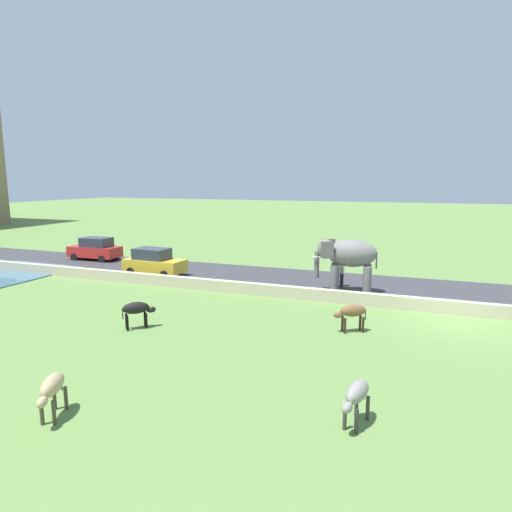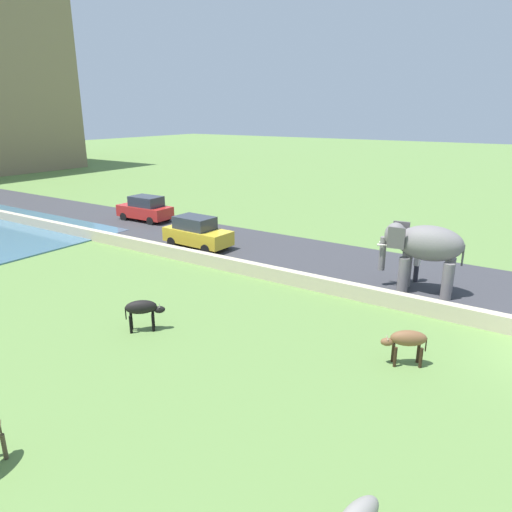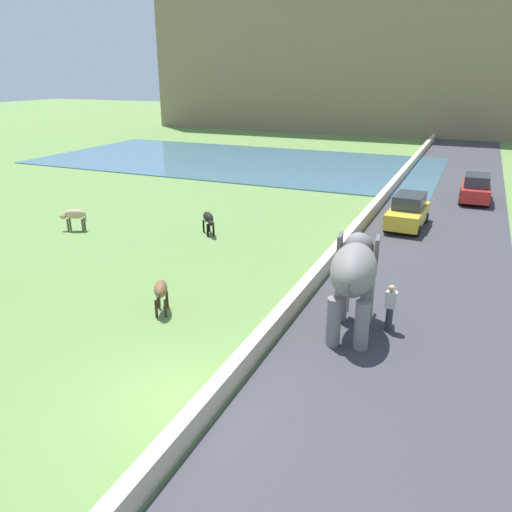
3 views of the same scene
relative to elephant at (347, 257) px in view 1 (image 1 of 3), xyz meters
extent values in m
plane|color=#608442|center=(-3.40, -5.36, -2.04)|extent=(220.00, 220.00, 0.00)
cube|color=#38383D|center=(1.60, 14.64, -2.01)|extent=(7.00, 120.00, 0.06)
cube|color=beige|center=(-2.20, 12.64, -1.71)|extent=(0.40, 110.00, 0.64)
ellipsoid|color=slate|center=(0.03, -0.22, 0.20)|extent=(1.74, 2.86, 1.50)
cylinder|color=slate|center=(-0.50, 0.59, -1.24)|extent=(0.44, 0.44, 1.60)
cylinder|color=slate|center=(0.33, 0.70, -1.24)|extent=(0.44, 0.44, 1.60)
cylinder|color=slate|center=(-0.27, -1.15, -1.24)|extent=(0.44, 0.44, 1.60)
cylinder|color=slate|center=(0.56, -1.04, -1.24)|extent=(0.44, 0.44, 1.60)
ellipsoid|color=slate|center=(-0.16, 1.18, 0.39)|extent=(1.11, 1.02, 1.10)
cube|color=#575454|center=(-0.73, 0.97, 0.43)|extent=(0.21, 0.71, 0.90)
cube|color=#575454|center=(0.46, 1.13, 0.43)|extent=(0.21, 0.71, 0.90)
cylinder|color=slate|center=(-0.22, 1.65, -0.50)|extent=(0.28, 0.28, 1.50)
cone|color=silver|center=(-0.43, 1.55, -0.05)|extent=(0.19, 0.57, 0.17)
cone|color=silver|center=(0.01, 1.61, -0.05)|extent=(0.19, 0.57, 0.17)
cylinder|color=#575454|center=(0.20, -1.53, -0.15)|extent=(0.08, 0.08, 0.90)
cylinder|color=#33333D|center=(1.13, 0.46, -1.61)|extent=(0.22, 0.22, 0.85)
cube|color=silver|center=(1.13, 0.46, -0.91)|extent=(0.36, 0.22, 0.56)
sphere|color=tan|center=(1.13, 0.46, -0.52)|extent=(0.22, 0.22, 0.22)
cube|color=gold|center=(0.03, 12.44, -1.34)|extent=(1.87, 4.07, 0.80)
cube|color=#2D333D|center=(0.04, 12.64, -0.59)|extent=(1.54, 2.26, 0.70)
cylinder|color=black|center=(0.78, 11.11, -1.74)|extent=(0.21, 0.61, 0.60)
cylinder|color=black|center=(-0.83, 11.17, -1.74)|extent=(0.21, 0.61, 0.60)
cylinder|color=black|center=(0.89, 13.70, -1.74)|extent=(0.21, 0.61, 0.60)
cylinder|color=black|center=(-0.72, 13.77, -1.74)|extent=(0.21, 0.61, 0.60)
cube|color=red|center=(3.18, 19.99, -1.34)|extent=(1.78, 4.03, 0.80)
cube|color=#2D333D|center=(3.18, 19.79, -0.59)|extent=(1.49, 2.23, 0.70)
cylinder|color=black|center=(2.35, 21.28, -1.74)|extent=(0.19, 0.60, 0.60)
cylinder|color=black|center=(3.96, 21.31, -1.74)|extent=(0.19, 0.60, 0.60)
cylinder|color=black|center=(2.40, 18.68, -1.74)|extent=(0.19, 0.60, 0.60)
cylinder|color=black|center=(4.01, 18.71, -1.74)|extent=(0.19, 0.60, 0.60)
ellipsoid|color=tan|center=(-15.83, 5.04, -1.14)|extent=(1.18, 0.83, 0.50)
cylinder|color=#493D2C|center=(-16.13, 4.75, -1.71)|extent=(0.10, 0.10, 0.65)
cylinder|color=#493D2C|center=(-16.25, 5.04, -1.71)|extent=(0.10, 0.10, 0.65)
cylinder|color=#493D2C|center=(-15.42, 5.05, -1.71)|extent=(0.10, 0.10, 0.65)
cylinder|color=#493D2C|center=(-15.54, 5.33, -1.71)|extent=(0.10, 0.10, 0.65)
ellipsoid|color=tan|center=(-16.42, 4.80, -1.29)|extent=(0.46, 0.37, 0.26)
cone|color=beige|center=(-16.38, 4.72, -1.12)|extent=(0.04, 0.04, 0.12)
cone|color=beige|center=(-16.45, 4.88, -1.12)|extent=(0.04, 0.04, 0.12)
cylinder|color=#493D2C|center=(-15.34, 5.25, -1.34)|extent=(0.04, 0.04, 0.45)
ellipsoid|color=gray|center=(-13.39, -2.46, -1.14)|extent=(1.17, 0.69, 0.50)
cylinder|color=#373533|center=(-13.80, -2.52, -1.71)|extent=(0.10, 0.10, 0.65)
cylinder|color=#373533|center=(-13.73, -2.22, -1.71)|extent=(0.10, 0.10, 0.65)
cylinder|color=#373533|center=(-13.05, -2.70, -1.71)|extent=(0.10, 0.10, 0.65)
cylinder|color=#373533|center=(-12.98, -2.40, -1.71)|extent=(0.10, 0.10, 0.65)
ellipsoid|color=gray|center=(-14.01, -2.31, -1.29)|extent=(0.45, 0.33, 0.26)
cone|color=beige|center=(-14.03, -2.40, -1.12)|extent=(0.04, 0.04, 0.12)
cone|color=beige|center=(-13.98, -2.22, -1.12)|extent=(0.04, 0.04, 0.12)
cylinder|color=#373533|center=(-12.87, -2.59, -1.34)|extent=(0.04, 0.04, 0.45)
ellipsoid|color=brown|center=(-6.33, -1.30, -1.14)|extent=(0.92, 1.17, 0.50)
cylinder|color=#302014|center=(-6.65, -1.04, -1.71)|extent=(0.10, 0.10, 0.65)
cylinder|color=#302014|center=(-6.38, -0.89, -1.71)|extent=(0.10, 0.10, 0.65)
cylinder|color=#302014|center=(-6.27, -1.71, -1.71)|extent=(0.10, 0.10, 0.65)
cylinder|color=#302014|center=(-6.01, -1.56, -1.71)|extent=(0.10, 0.10, 0.65)
ellipsoid|color=brown|center=(-6.64, -0.75, -1.29)|extent=(0.40, 0.47, 0.26)
cone|color=beige|center=(-6.72, -0.79, -1.12)|extent=(0.04, 0.04, 0.12)
cone|color=beige|center=(-6.56, -0.70, -1.12)|extent=(0.04, 0.04, 0.12)
cylinder|color=#302014|center=(-6.06, -1.77, -1.34)|extent=(0.04, 0.04, 0.45)
ellipsoid|color=black|center=(-9.16, 7.27, -1.14)|extent=(1.08, 1.09, 0.50)
cylinder|color=black|center=(-8.78, 7.10, -1.71)|extent=(0.10, 0.10, 0.65)
cylinder|color=black|center=(-9.00, 6.89, -1.71)|extent=(0.10, 0.10, 0.65)
cylinder|color=black|center=(-9.32, 7.65, -1.71)|extent=(0.10, 0.10, 0.65)
cylinder|color=black|center=(-9.54, 7.44, -1.71)|extent=(0.10, 0.10, 0.65)
ellipsoid|color=black|center=(-8.72, 6.82, -1.29)|extent=(0.45, 0.45, 0.26)
cone|color=beige|center=(-8.66, 6.88, -1.12)|extent=(0.04, 0.04, 0.12)
cone|color=beige|center=(-8.78, 6.76, -1.12)|extent=(0.04, 0.04, 0.12)
cylinder|color=black|center=(-9.54, 7.66, -1.34)|extent=(0.04, 0.04, 0.45)
camera|label=1|loc=(-24.01, -3.75, 4.13)|focal=30.94mm
camera|label=2|loc=(-19.55, -4.44, 5.48)|focal=32.65mm
camera|label=3|loc=(3.03, -14.56, 5.92)|focal=35.52mm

